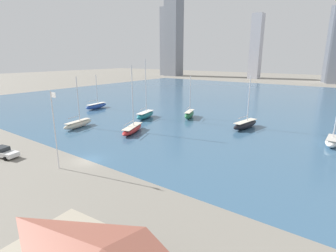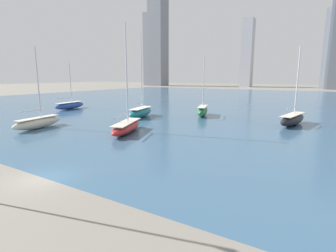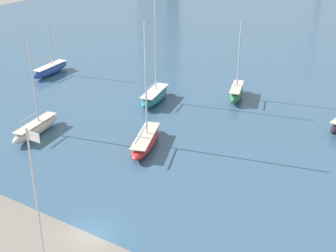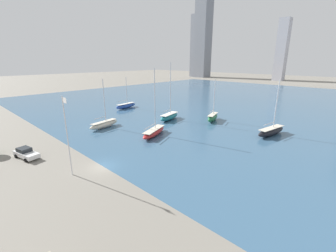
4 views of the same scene
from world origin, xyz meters
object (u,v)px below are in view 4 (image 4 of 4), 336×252
object	(u,v)px
sailboat_black	(271,131)
parked_pickup_white	(26,153)
flag_pole	(67,134)
sailboat_green	(213,117)
sailboat_teal	(169,116)
sailboat_cream	(104,124)
sailboat_red	(154,132)
sailboat_blue	(126,106)

from	to	relation	value
sailboat_black	parked_pickup_white	xyz separation A→B (m)	(-25.21, -40.26, -0.12)
flag_pole	sailboat_black	xyz separation A→B (m)	(13.94, 37.52, -5.19)
sailboat_green	sailboat_teal	bearing A→B (deg)	-159.05
sailboat_teal	sailboat_green	bearing A→B (deg)	26.12
sailboat_cream	sailboat_black	bearing A→B (deg)	25.42
sailboat_red	sailboat_teal	size ratio (longest dim) A/B	0.94
sailboat_cream	parked_pickup_white	bearing A→B (deg)	-81.57
sailboat_green	sailboat_blue	xyz separation A→B (m)	(-30.39, -6.12, -0.15)
sailboat_green	parked_pickup_white	xyz separation A→B (m)	(-9.44, -41.72, -0.20)
sailboat_cream	parked_pickup_white	distance (m)	19.25
sailboat_blue	sailboat_black	world-z (taller)	sailboat_black
flag_pole	sailboat_green	world-z (taller)	flag_pole
parked_pickup_white	sailboat_blue	bearing A→B (deg)	18.44
parked_pickup_white	flag_pole	bearing A→B (deg)	-88.33
sailboat_green	flag_pole	bearing A→B (deg)	-104.77
sailboat_red	sailboat_teal	world-z (taller)	sailboat_teal
sailboat_red	sailboat_green	xyz separation A→B (m)	(2.49, 19.10, 0.18)
sailboat_teal	parked_pickup_white	xyz separation A→B (m)	(-0.30, -34.47, -0.16)
sailboat_red	parked_pickup_white	size ratio (longest dim) A/B	2.70
sailboat_green	sailboat_black	xyz separation A→B (m)	(15.77, -1.45, -0.08)
parked_pickup_white	sailboat_cream	bearing A→B (deg)	6.12
sailboat_green	sailboat_blue	distance (m)	31.00
sailboat_red	sailboat_teal	distance (m)	13.60
sailboat_black	sailboat_red	bearing A→B (deg)	-125.85
sailboat_black	flag_pole	bearing A→B (deg)	-100.26
sailboat_black	sailboat_green	bearing A→B (deg)	-175.14
sailboat_green	sailboat_black	bearing A→B (deg)	-22.73
sailboat_blue	sailboat_cream	size ratio (longest dim) A/B	0.90
flag_pole	sailboat_teal	xyz separation A→B (m)	(-10.98, 31.72, -5.14)
sailboat_cream	sailboat_green	bearing A→B (deg)	46.89
sailboat_cream	sailboat_red	bearing A→B (deg)	8.74
sailboat_teal	sailboat_cream	xyz separation A→B (m)	(-6.30, -16.18, -0.10)
sailboat_blue	sailboat_black	distance (m)	46.40
flag_pole	sailboat_blue	xyz separation A→B (m)	(-32.23, 32.85, -5.25)
sailboat_teal	sailboat_red	bearing A→B (deg)	-72.99
flag_pole	sailboat_black	bearing A→B (deg)	69.62
sailboat_red	sailboat_green	size ratio (longest dim) A/B	1.30
sailboat_green	sailboat_blue	bearing A→B (deg)	173.93
sailboat_blue	sailboat_cream	bearing A→B (deg)	-55.57
sailboat_green	parked_pickup_white	distance (m)	42.77
sailboat_red	sailboat_green	bearing A→B (deg)	61.97
sailboat_red	sailboat_cream	size ratio (longest dim) A/B	1.22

